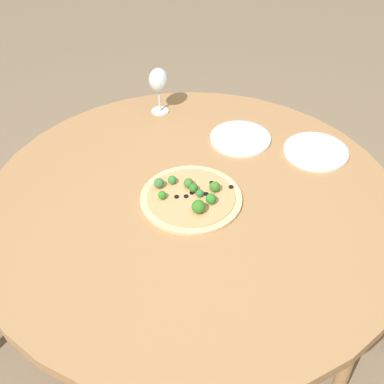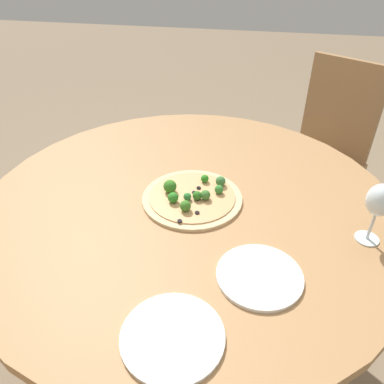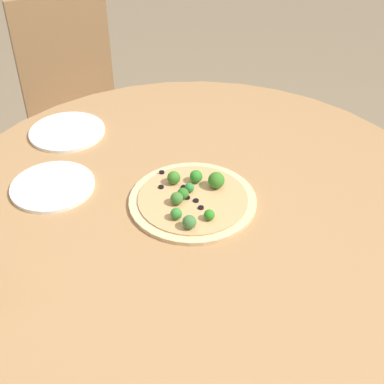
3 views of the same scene
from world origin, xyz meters
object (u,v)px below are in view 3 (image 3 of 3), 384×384
object	(u,v)px
pizza	(192,198)
plate_near	(53,186)
chair	(80,113)
plate_far	(67,132)

from	to	relation	value
pizza	plate_near	size ratio (longest dim) A/B	1.48
chair	plate_far	distance (m)	0.64
chair	plate_near	xyz separation A→B (m)	(0.69, -0.49, 0.26)
plate_near	plate_far	size ratio (longest dim) A/B	0.97
plate_near	plate_far	xyz separation A→B (m)	(-0.20, 0.17, 0.00)
chair	plate_near	world-z (taller)	chair
pizza	plate_near	bearing A→B (deg)	-141.46
chair	plate_near	distance (m)	0.88
pizza	plate_far	size ratio (longest dim) A/B	1.43
pizza	plate_far	xyz separation A→B (m)	(-0.48, -0.05, -0.01)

